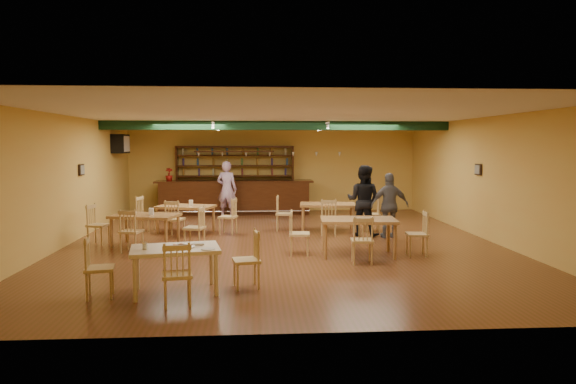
{
  "coord_description": "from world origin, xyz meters",
  "views": [
    {
      "loc": [
        -0.67,
        -12.17,
        2.32
      ],
      "look_at": [
        0.17,
        0.6,
        1.15
      ],
      "focal_mm": 32.25,
      "sensor_mm": 36.0,
      "label": 1
    }
  ],
  "objects": [
    {
      "name": "floor",
      "position": [
        0.0,
        0.0,
        0.0
      ],
      "size": [
        12.0,
        12.0,
        0.0
      ],
      "primitive_type": "plane",
      "color": "brown",
      "rests_on": "ground"
    },
    {
      "name": "ceiling_beam",
      "position": [
        0.0,
        2.8,
        2.87
      ],
      "size": [
        10.0,
        0.3,
        0.25
      ],
      "primitive_type": "cube",
      "color": "black",
      "rests_on": "ceiling"
    },
    {
      "name": "track_rail_left",
      "position": [
        -1.8,
        3.4,
        2.94
      ],
      "size": [
        0.05,
        2.5,
        0.05
      ],
      "primitive_type": "cube",
      "color": "white",
      "rests_on": "ceiling"
    },
    {
      "name": "track_rail_right",
      "position": [
        1.4,
        3.4,
        2.94
      ],
      "size": [
        0.05,
        2.5,
        0.05
      ],
      "primitive_type": "cube",
      "color": "white",
      "rests_on": "ceiling"
    },
    {
      "name": "ac_unit",
      "position": [
        -4.8,
        4.2,
        2.35
      ],
      "size": [
        0.34,
        0.7,
        0.48
      ],
      "primitive_type": "cube",
      "color": "white",
      "rests_on": "wall_left"
    },
    {
      "name": "picture_left",
      "position": [
        -4.97,
        1.0,
        1.7
      ],
      "size": [
        0.04,
        0.34,
        0.28
      ],
      "primitive_type": "cube",
      "color": "black",
      "rests_on": "wall_left"
    },
    {
      "name": "picture_right",
      "position": [
        4.97,
        0.5,
        1.7
      ],
      "size": [
        0.04,
        0.34,
        0.28
      ],
      "primitive_type": "cube",
      "color": "black",
      "rests_on": "wall_right"
    },
    {
      "name": "bar_counter",
      "position": [
        -1.32,
        5.15,
        0.56
      ],
      "size": [
        5.23,
        0.85,
        1.13
      ],
      "primitive_type": "cube",
      "color": "#33150A",
      "rests_on": "ground"
    },
    {
      "name": "back_bar_hutch",
      "position": [
        -1.32,
        5.78,
        1.14
      ],
      "size": [
        4.04,
        0.4,
        2.28
      ],
      "primitive_type": "cube",
      "color": "#33150A",
      "rests_on": "ground"
    },
    {
      "name": "poinsettia",
      "position": [
        -3.49,
        5.15,
        1.34
      ],
      "size": [
        0.31,
        0.31,
        0.43
      ],
      "primitive_type": "imported",
      "rotation": [
        0.0,
        0.0,
        0.35
      ],
      "color": "#9B150E",
      "rests_on": "bar_counter"
    },
    {
      "name": "dining_table_a",
      "position": [
        -2.48,
        1.54,
        0.36
      ],
      "size": [
        1.63,
        1.23,
        0.72
      ],
      "primitive_type": "cube",
      "rotation": [
        0.0,
        0.0,
        -0.29
      ],
      "color": "olive",
      "rests_on": "ground"
    },
    {
      "name": "dining_table_b",
      "position": [
        1.31,
        1.58,
        0.37
      ],
      "size": [
        1.57,
        1.05,
        0.74
      ],
      "primitive_type": "cube",
      "rotation": [
        0.0,
        0.0,
        -0.11
      ],
      "color": "olive",
      "rests_on": "ground"
    },
    {
      "name": "dining_table_c",
      "position": [
        -3.17,
        -0.25,
        0.36
      ],
      "size": [
        1.62,
        1.19,
        0.73
      ],
      "primitive_type": "cube",
      "rotation": [
        0.0,
        0.0,
        -0.24
      ],
      "color": "olive",
      "rests_on": "ground"
    },
    {
      "name": "dining_table_d",
      "position": [
        1.5,
        -1.58,
        0.39
      ],
      "size": [
        1.64,
        1.08,
        0.78
      ],
      "primitive_type": "cube",
      "rotation": [
        0.0,
        0.0,
        -0.09
      ],
      "color": "olive",
      "rests_on": "ground"
    },
    {
      "name": "near_table",
      "position": [
        -1.91,
        -4.1,
        0.36
      ],
      "size": [
        1.48,
        1.1,
        0.72
      ],
      "primitive_type": "cube",
      "rotation": [
        0.0,
        0.0,
        0.18
      ],
      "color": "beige",
      "rests_on": "ground"
    },
    {
      "name": "pizza_tray",
      "position": [
        -1.82,
        -4.1,
        0.73
      ],
      "size": [
        0.55,
        0.55,
        0.01
      ],
      "primitive_type": "cylinder",
      "rotation": [
        0.0,
        0.0,
        0.53
      ],
      "color": "silver",
      "rests_on": "near_table"
    },
    {
      "name": "parmesan_shaker",
      "position": [
        -2.35,
        -4.25,
        0.78
      ],
      "size": [
        0.09,
        0.09,
        0.11
      ],
      "primitive_type": "cylinder",
      "rotation": [
        0.0,
        0.0,
        0.18
      ],
      "color": "#EAE5C6",
      "rests_on": "near_table"
    },
    {
      "name": "napkin_stack",
      "position": [
        -1.58,
        -3.91,
        0.74
      ],
      "size": [
        0.2,
        0.16,
        0.03
      ],
      "primitive_type": "cube",
      "rotation": [
        0.0,
        0.0,
        0.03
      ],
      "color": "white",
      "rests_on": "near_table"
    },
    {
      "name": "pizza_server",
      "position": [
        -1.67,
        -4.06,
        0.74
      ],
      "size": [
        0.33,
        0.15,
        0.0
      ],
      "primitive_type": "cube",
      "rotation": [
        0.0,
        0.0,
        -0.2
      ],
      "color": "silver",
      "rests_on": "pizza_tray"
    },
    {
      "name": "side_plate",
      "position": [
        -1.38,
        -4.3,
        0.73
      ],
      "size": [
        0.26,
        0.26,
        0.01
      ],
      "primitive_type": "cylinder",
      "rotation": [
        0.0,
        0.0,
        0.18
      ],
      "color": "white",
      "rests_on": "near_table"
    },
    {
      "name": "patron_bar",
      "position": [
        -1.54,
        4.33,
        0.9
      ],
      "size": [
        0.76,
        0.61,
        1.81
      ],
      "primitive_type": "imported",
      "rotation": [
        0.0,
        0.0,
        2.83
      ],
      "color": "#89489C",
      "rests_on": "ground"
    },
    {
      "name": "patron_right_a",
      "position": [
        2.11,
        0.78,
        0.9
      ],
      "size": [
        1.1,
        1.03,
        1.8
      ],
      "primitive_type": "imported",
      "rotation": [
        0.0,
        0.0,
        2.63
      ],
      "color": "black",
      "rests_on": "ground"
    },
    {
      "name": "patron_right_b",
      "position": [
        2.7,
        0.42,
        0.81
      ],
      "size": [
        0.95,
        0.4,
        1.63
      ],
      "primitive_type": "imported",
      "rotation": [
        0.0,
        0.0,
        3.15
      ],
      "color": "slate",
      "rests_on": "ground"
    }
  ]
}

